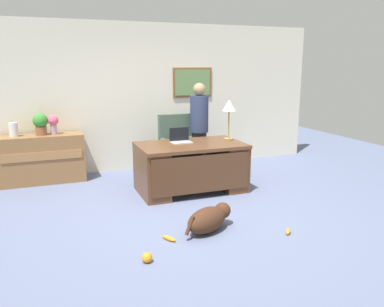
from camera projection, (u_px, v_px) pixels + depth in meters
The scene contains 15 objects.
ground_plane at pixel (191, 213), 5.23m from camera, with size 12.00×12.00×0.00m, color slate.
back_wall at pixel (142, 97), 7.30m from camera, with size 7.00×0.16×2.70m.
desk at pixel (191, 166), 6.09m from camera, with size 1.63×0.97×0.75m.
credenza at pixel (43, 159), 6.56m from camera, with size 1.35×0.50×0.81m.
armchair at pixel (178, 149), 6.92m from camera, with size 0.60×0.59×1.09m.
person_standing at pixel (199, 129), 6.89m from camera, with size 0.32×0.32×1.64m.
dog_lying at pixel (209, 219), 4.64m from camera, with size 0.70×0.52×0.30m.
laptop at pixel (180, 139), 6.13m from camera, with size 0.32×0.22×0.22m.
desk_lamp at pixel (229, 108), 6.25m from camera, with size 0.22×0.22×0.65m.
vase_with_flowers at pixel (53, 123), 6.50m from camera, with size 0.17×0.17×0.32m.
vase_empty at pixel (14, 130), 6.30m from camera, with size 0.14×0.14×0.23m, color silver.
potted_plant at pixel (40, 123), 6.43m from camera, with size 0.24×0.24×0.36m.
dog_toy_ball at pixel (147, 258), 3.92m from camera, with size 0.11×0.11×0.11m, color orange.
dog_toy_bone at pixel (169, 238), 4.42m from camera, with size 0.20×0.05×0.05m, color orange.
dog_toy_plush at pixel (288, 232), 4.60m from camera, with size 0.15×0.05×0.05m, color orange.
Camera 1 is at (-1.74, -4.60, 1.94)m, focal length 36.56 mm.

